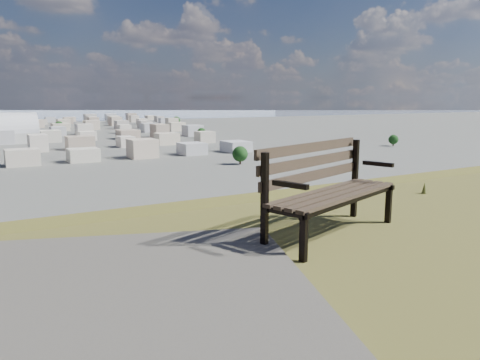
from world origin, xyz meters
TOP-DOWN VIEW (x-y plane):
  - park_bench at (-0.33, 2.30)m, footprint 1.96×1.16m
  - gravel_patch at (-2.85, 1.26)m, footprint 3.86×4.57m

SIDE VIEW (x-z plane):
  - gravel_patch at x=-2.85m, z-range 25.00..25.07m
  - park_bench at x=-0.33m, z-range 25.06..26.04m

